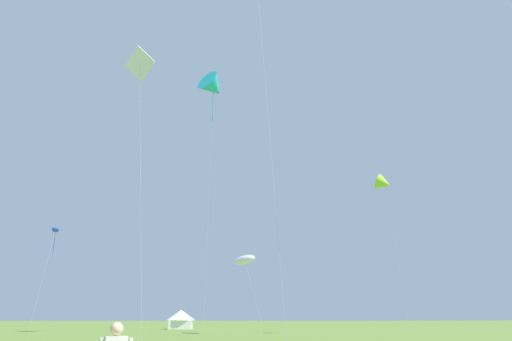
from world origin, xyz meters
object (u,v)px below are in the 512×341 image
object	(u,v)px
kite_white_parafoil	(244,260)
kite_lime_delta	(384,183)
kite_cyan_delta	(213,87)
kite_blue_parafoil	(56,230)
festival_tent_right	(181,318)
kite_white_diamond	(140,66)

from	to	relation	value
kite_white_parafoil	kite_lime_delta	size ratio (longest dim) A/B	0.50
kite_lime_delta	kite_cyan_delta	bearing A→B (deg)	168.75
kite_white_parafoil	kite_blue_parafoil	size ratio (longest dim) A/B	0.73
kite_white_parafoil	kite_lime_delta	xyz separation A→B (m)	(15.46, -2.89, 8.31)
kite_cyan_delta	festival_tent_right	size ratio (longest dim) A/B	7.52
kite_lime_delta	festival_tent_right	size ratio (longest dim) A/B	4.16
kite_cyan_delta	festival_tent_right	xyz separation A→B (m)	(-4.18, 19.28, -27.61)
festival_tent_right	kite_white_diamond	bearing A→B (deg)	-90.22
kite_blue_parafoil	kite_cyan_delta	bearing A→B (deg)	-6.50
kite_blue_parafoil	festival_tent_right	world-z (taller)	kite_blue_parafoil
kite_white_diamond	kite_lime_delta	bearing A→B (deg)	43.51
kite_white_diamond	festival_tent_right	size ratio (longest dim) A/B	4.58
kite_lime_delta	kite_blue_parafoil	distance (m)	37.90
kite_white_diamond	festival_tent_right	world-z (taller)	kite_white_diamond
kite_lime_delta	kite_cyan_delta	distance (m)	23.69
kite_white_parafoil	kite_blue_parafoil	bearing A→B (deg)	172.13
kite_cyan_delta	festival_tent_right	distance (m)	33.93
festival_tent_right	kite_cyan_delta	bearing A→B (deg)	-77.78
kite_white_diamond	kite_cyan_delta	bearing A→B (deg)	80.64
kite_lime_delta	kite_white_diamond	bearing A→B (deg)	-136.49
kite_cyan_delta	kite_blue_parafoil	bearing A→B (deg)	173.50
kite_white_parafoil	kite_cyan_delta	distance (m)	21.70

